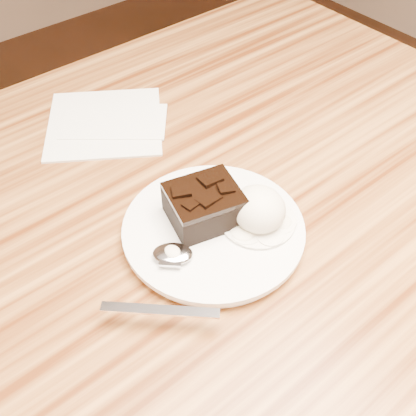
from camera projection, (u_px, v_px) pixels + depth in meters
dining_table at (173, 373)px, 0.89m from camera, size 1.20×0.80×0.75m
plate at (213, 231)px, 0.61m from camera, size 0.21×0.21×0.02m
brownie at (204, 207)px, 0.59m from camera, size 0.09×0.09×0.04m
ice_cream_scoop at (259, 209)px, 0.59m from camera, size 0.06×0.06×0.05m
melt_puddle at (257, 221)px, 0.60m from camera, size 0.09×0.09×0.00m
spoon at (173, 255)px, 0.56m from camera, size 0.15×0.15×0.01m
napkin at (104, 122)px, 0.76m from camera, size 0.23×0.23×0.01m
crumb_a at (195, 234)px, 0.59m from camera, size 0.01×0.01×0.00m
crumb_b at (195, 229)px, 0.59m from camera, size 0.01×0.01×0.00m
crumb_c at (246, 196)px, 0.63m from camera, size 0.01×0.01×0.00m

